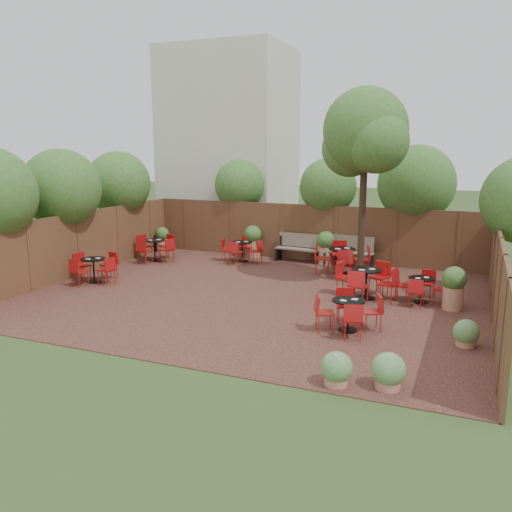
% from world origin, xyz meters
% --- Properties ---
extents(ground, '(80.00, 80.00, 0.00)m').
position_xyz_m(ground, '(0.00, 0.00, 0.00)').
color(ground, '#354F23').
rests_on(ground, ground).
extents(courtyard_paving, '(12.00, 10.00, 0.02)m').
position_xyz_m(courtyard_paving, '(0.00, 0.00, 0.01)').
color(courtyard_paving, '#331715').
rests_on(courtyard_paving, ground).
extents(fence_back, '(12.00, 0.08, 2.00)m').
position_xyz_m(fence_back, '(0.00, 5.00, 1.00)').
color(fence_back, '#55311F').
rests_on(fence_back, ground).
extents(fence_left, '(0.08, 10.00, 2.00)m').
position_xyz_m(fence_left, '(-6.00, 0.00, 1.00)').
color(fence_left, '#55311F').
rests_on(fence_left, ground).
extents(fence_right, '(0.08, 10.00, 2.00)m').
position_xyz_m(fence_right, '(6.00, 0.00, 1.00)').
color(fence_right, '#55311F').
rests_on(fence_right, ground).
extents(neighbour_building, '(5.00, 4.00, 8.00)m').
position_xyz_m(neighbour_building, '(-4.50, 8.00, 4.00)').
color(neighbour_building, beige).
rests_on(neighbour_building, ground).
extents(overhang_foliage, '(15.70, 10.87, 2.60)m').
position_xyz_m(overhang_foliage, '(-1.86, 2.37, 2.71)').
color(overhang_foliage, '#34621F').
rests_on(overhang_foliage, ground).
extents(courtyard_tree, '(2.60, 2.50, 5.63)m').
position_xyz_m(courtyard_tree, '(2.39, 2.26, 4.28)').
color(courtyard_tree, black).
rests_on(courtyard_tree, courtyard_paving).
extents(park_bench_left, '(1.62, 0.66, 0.98)m').
position_xyz_m(park_bench_left, '(-0.26, 4.63, 0.52)').
color(park_bench_left, brown).
rests_on(park_bench_left, courtyard_paving).
extents(park_bench_right, '(1.70, 0.75, 1.02)m').
position_xyz_m(park_bench_right, '(1.56, 4.63, 0.54)').
color(park_bench_right, brown).
rests_on(park_bench_right, courtyard_paving).
extents(bistro_tables, '(10.74, 7.16, 0.96)m').
position_xyz_m(bistro_tables, '(-0.01, 1.48, 0.46)').
color(bistro_tables, black).
rests_on(bistro_tables, courtyard_paving).
extents(planters, '(11.26, 4.64, 1.16)m').
position_xyz_m(planters, '(-0.08, 3.60, 0.62)').
color(planters, '#AE7657').
rests_on(planters, courtyard_paving).
extents(low_shrubs, '(2.53, 3.30, 0.62)m').
position_xyz_m(low_shrubs, '(4.31, -3.79, 0.31)').
color(low_shrubs, '#AE7657').
rests_on(low_shrubs, courtyard_paving).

